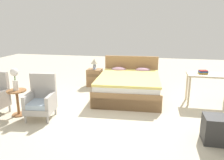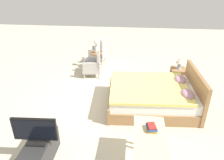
{
  "view_description": "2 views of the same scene",
  "coord_description": "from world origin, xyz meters",
  "views": [
    {
      "loc": [
        0.87,
        -4.7,
        1.94
      ],
      "look_at": [
        -0.09,
        -0.02,
        0.69
      ],
      "focal_mm": 35.0,
      "sensor_mm": 36.0,
      "label": 1
    },
    {
      "loc": [
        4.85,
        0.44,
        3.11
      ],
      "look_at": [
        0.18,
        -0.03,
        0.7
      ],
      "focal_mm": 35.0,
      "sensor_mm": 36.0,
      "label": 2
    }
  ],
  "objects": [
    {
      "name": "nightstand",
      "position": [
        -1.01,
        1.77,
        0.27
      ],
      "size": [
        0.44,
        0.41,
        0.54
      ],
      "color": "#997047",
      "rests_on": "ground_plane"
    },
    {
      "name": "book_stack",
      "position": [
        2.0,
        0.8,
        0.79
      ],
      "size": [
        0.23,
        0.19,
        0.09
      ],
      "color": "#B79333",
      "rests_on": "vanity_desk"
    },
    {
      "name": "vanity_desk",
      "position": [
        2.15,
        0.78,
        0.64
      ],
      "size": [
        1.04,
        0.52,
        0.75
      ],
      "color": "beige",
      "rests_on": "ground_plane"
    },
    {
      "name": "side_table",
      "position": [
        -2.01,
        -0.77,
        0.35
      ],
      "size": [
        0.4,
        0.4,
        0.56
      ],
      "color": "#936038",
      "rests_on": "ground_plane"
    },
    {
      "name": "armchair_by_window_right",
      "position": [
        -1.44,
        -0.79,
        0.37
      ],
      "size": [
        0.6,
        0.6,
        0.92
      ],
      "color": "#ADA8A3",
      "rests_on": "ground_plane"
    },
    {
      "name": "flower_vase",
      "position": [
        -2.01,
        -0.77,
        0.86
      ],
      "size": [
        0.17,
        0.17,
        0.48
      ],
      "color": "silver",
      "rests_on": "side_table"
    },
    {
      "name": "ground_plane",
      "position": [
        0.0,
        0.0,
        0.0
      ],
      "size": [
        16.0,
        16.0,
        0.0
      ],
      "primitive_type": "plane",
      "color": "beige"
    },
    {
      "name": "table_lamp",
      "position": [
        -1.01,
        1.77,
        0.76
      ],
      "size": [
        0.22,
        0.22,
        0.33
      ],
      "color": "#9EADC6",
      "rests_on": "nightstand"
    },
    {
      "name": "bed",
      "position": [
        0.17,
        1.0,
        0.3
      ],
      "size": [
        1.75,
        2.19,
        0.96
      ],
      "color": "#997047",
      "rests_on": "ground_plane"
    }
  ]
}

